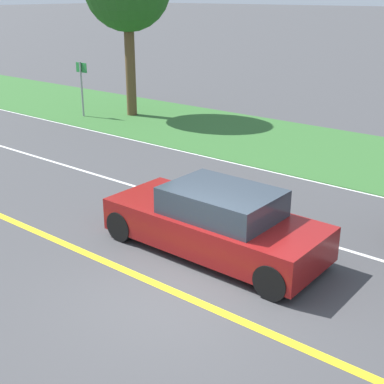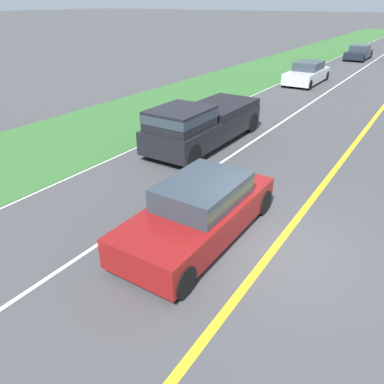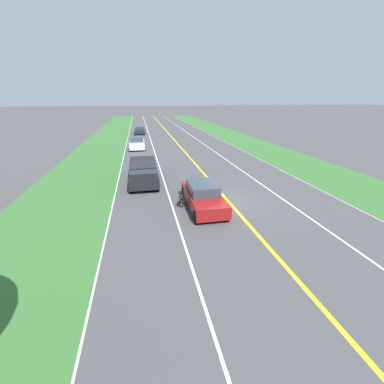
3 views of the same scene
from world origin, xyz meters
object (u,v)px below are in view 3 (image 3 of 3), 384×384
at_px(ego_car, 203,196).
at_px(dog, 181,198).
at_px(car_trailing_mid, 140,130).
at_px(car_trailing_near, 137,143).
at_px(pickup_truck, 143,171).

height_order(ego_car, dog, ego_car).
distance_m(ego_car, car_trailing_mid, 33.91).
bearing_deg(dog, car_trailing_near, -70.18).
height_order(ego_car, pickup_truck, pickup_truck).
xyz_separation_m(dog, car_trailing_mid, (2.06, -33.42, 0.07)).
height_order(dog, car_trailing_near, car_trailing_near).
bearing_deg(ego_car, car_trailing_near, -79.18).
xyz_separation_m(ego_car, car_trailing_near, (3.76, -19.67, -0.01)).
bearing_deg(pickup_truck, ego_car, 121.40).
distance_m(pickup_truck, car_trailing_near, 14.28).
bearing_deg(car_trailing_mid, dog, 93.53).
bearing_deg(car_trailing_mid, car_trailing_near, 88.08).
xyz_separation_m(ego_car, car_trailing_mid, (3.29, -33.75, -0.05)).
relative_size(ego_car, dog, 3.75).
relative_size(ego_car, car_trailing_near, 0.99).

